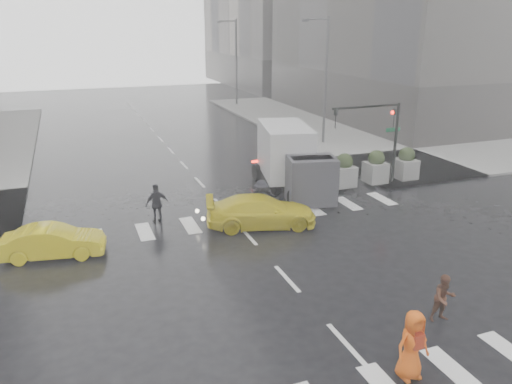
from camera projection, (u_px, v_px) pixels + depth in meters
name	position (u px, v px, depth m)	size (l,w,h in m)	color
ground	(287.00, 279.00, 17.43)	(120.00, 120.00, 0.00)	black
sidewalk_ne	(421.00, 136.00, 39.47)	(35.00, 35.00, 0.15)	gray
road_markings	(287.00, 279.00, 17.43)	(18.00, 48.00, 0.01)	silver
traffic_signal_pole	(381.00, 128.00, 26.53)	(4.45, 0.42, 4.50)	black
street_lamp_near	(324.00, 76.00, 35.46)	(2.15, 0.22, 9.00)	#59595B
street_lamp_far	(235.00, 59.00, 53.18)	(2.15, 0.22, 9.00)	#59595B
planter_west	(344.00, 171.00, 26.74)	(1.10, 1.10, 1.80)	gray
planter_mid	(376.00, 167.00, 27.41)	(1.10, 1.10, 1.80)	gray
planter_east	(406.00, 164.00, 28.08)	(1.10, 1.10, 1.80)	gray
pedestrian_brown	(444.00, 298.00, 14.75)	(0.73, 0.57, 1.50)	#4C291B
pedestrian_orange	(412.00, 345.00, 12.30)	(0.92, 0.61, 1.85)	#E55610
pedestrian_far_a	(157.00, 204.00, 22.10)	(1.05, 0.64, 1.79)	black
pedestrian_far_b	(261.00, 200.00, 22.41)	(1.21, 0.67, 1.87)	black
taxi_mid	(53.00, 242.00, 18.90)	(1.31, 3.76, 1.24)	#DBC70B
taxi_rear	(261.00, 211.00, 21.77)	(1.95, 4.23, 1.39)	#DBC70B
box_truck	(292.00, 158.00, 26.16)	(2.38, 6.33, 3.37)	#B9B8BB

